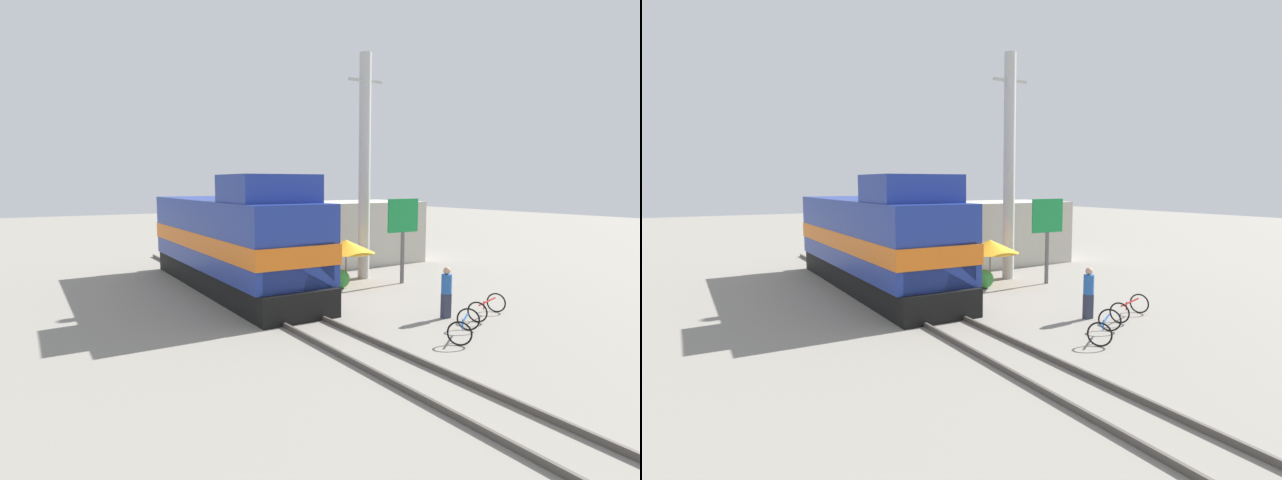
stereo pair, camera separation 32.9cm
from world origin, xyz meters
TOP-DOWN VIEW (x-y plane):
  - ground_plane at (0.00, 0.00)m, footprint 120.00×120.00m
  - rail_near at (-0.72, 0.00)m, footprint 0.08×31.15m
  - rail_far at (0.72, 0.00)m, footprint 0.08×31.15m
  - locomotive at (0.00, 4.22)m, footprint 3.13×12.73m
  - utility_pole at (6.18, 3.49)m, footprint 1.80×0.54m
  - vendor_umbrella at (4.56, 2.57)m, footprint 2.52×2.52m
  - billboard_sign at (6.92, 1.61)m, footprint 1.67×0.12m
  - shrub_cluster at (3.97, 2.13)m, footprint 0.80×0.80m
  - person_bystander at (4.36, -3.61)m, footprint 0.34×0.34m
  - bicycle at (5.61, -4.25)m, footprint 1.81×1.19m
  - bicycle_spare at (3.24, -5.43)m, footprint 1.74×1.49m
  - building_block_distant at (8.41, 7.87)m, footprint 7.33×4.49m

SIDE VIEW (x-z plane):
  - ground_plane at x=0.00m, z-range 0.00..0.00m
  - rail_near at x=-0.72m, z-range 0.00..0.15m
  - rail_far at x=0.72m, z-range 0.00..0.15m
  - bicycle at x=5.61m, z-range 0.01..0.69m
  - bicycle_spare at x=3.24m, z-range 0.01..0.70m
  - shrub_cluster at x=3.97m, z-range 0.00..0.80m
  - person_bystander at x=4.36m, z-range 0.07..1.78m
  - building_block_distant at x=8.41m, z-range 0.00..3.41m
  - vendor_umbrella at x=4.56m, z-range 0.72..2.72m
  - locomotive at x=0.00m, z-range -0.35..4.40m
  - billboard_sign at x=6.92m, z-range 0.87..4.64m
  - utility_pole at x=6.18m, z-range 0.03..10.30m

